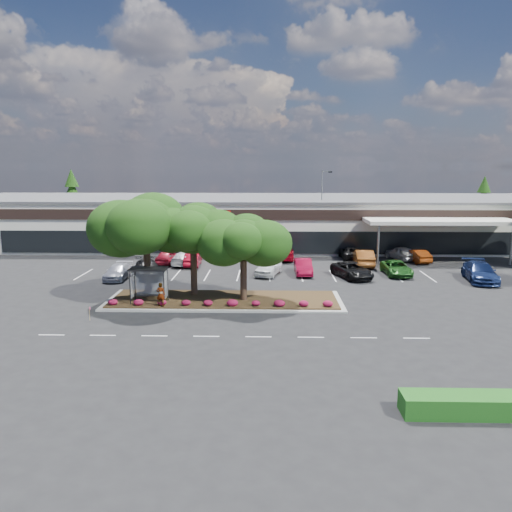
{
  "coord_description": "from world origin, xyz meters",
  "views": [
    {
      "loc": [
        1.44,
        -33.09,
        10.25
      ],
      "look_at": [
        0.29,
        9.49,
        2.6
      ],
      "focal_mm": 35.0,
      "sensor_mm": 36.0,
      "label": 1
    }
  ],
  "objects_px": {
    "light_pole": "(322,215)",
    "survey_stake": "(90,312)",
    "car_1": "(148,269)",
    "car_0": "(118,272)"
  },
  "relations": [
    {
      "from": "survey_stake",
      "to": "car_1",
      "type": "height_order",
      "value": "car_1"
    },
    {
      "from": "survey_stake",
      "to": "car_0",
      "type": "distance_m",
      "value": 12.82
    },
    {
      "from": "car_1",
      "to": "light_pole",
      "type": "bearing_deg",
      "value": 18.92
    },
    {
      "from": "light_pole",
      "to": "survey_stake",
      "type": "distance_m",
      "value": 34.63
    },
    {
      "from": "survey_stake",
      "to": "car_0",
      "type": "relative_size",
      "value": 0.21
    },
    {
      "from": "light_pole",
      "to": "survey_stake",
      "type": "height_order",
      "value": "light_pole"
    },
    {
      "from": "light_pole",
      "to": "car_1",
      "type": "height_order",
      "value": "light_pole"
    },
    {
      "from": "light_pole",
      "to": "car_0",
      "type": "height_order",
      "value": "light_pole"
    },
    {
      "from": "car_1",
      "to": "survey_stake",
      "type": "bearing_deg",
      "value": -115.09
    },
    {
      "from": "light_pole",
      "to": "survey_stake",
      "type": "bearing_deg",
      "value": -122.62
    }
  ]
}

